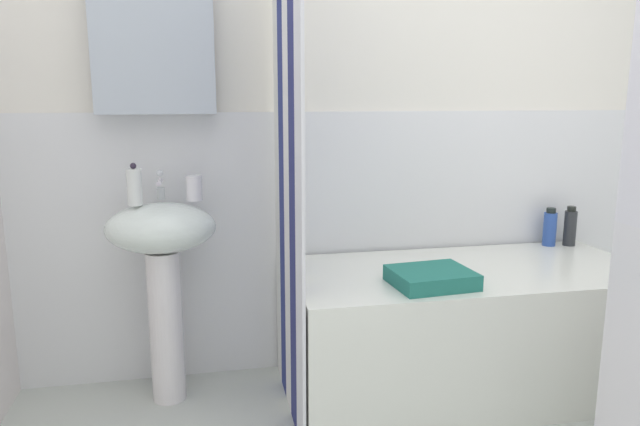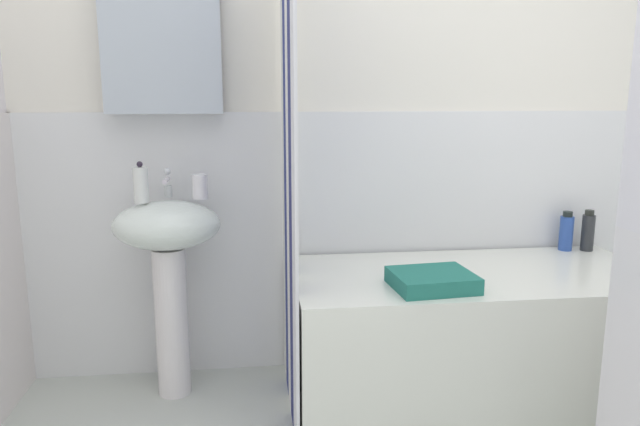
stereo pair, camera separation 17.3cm
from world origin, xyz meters
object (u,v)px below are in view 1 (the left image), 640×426
at_px(sink, 163,258).
at_px(bathtub, 466,329).
at_px(toothbrush_cup, 194,188).
at_px(towel_folded, 431,278).
at_px(soap_dispenser, 134,187).
at_px(shampoo_bottle, 550,228).
at_px(lotion_bottle, 570,227).

xyz_separation_m(sink, bathtub, (1.27, -0.16, -0.35)).
relative_size(toothbrush_cup, towel_folded, 0.34).
xyz_separation_m(sink, towel_folded, (1.03, -0.34, -0.04)).
bearing_deg(soap_dispenser, toothbrush_cup, 15.44).
height_order(soap_dispenser, shampoo_bottle, soap_dispenser).
xyz_separation_m(toothbrush_cup, lotion_bottle, (1.79, 0.07, -0.26)).
relative_size(bathtub, lotion_bottle, 7.80).
bearing_deg(towel_folded, sink, 161.56).
bearing_deg(towel_folded, lotion_bottle, 26.82).
bearing_deg(shampoo_bottle, sink, -175.91).
xyz_separation_m(soap_dispenser, bathtub, (1.36, -0.15, -0.65)).
relative_size(bathtub, towel_folded, 5.04).
bearing_deg(towel_folded, shampoo_bottle, 30.53).
xyz_separation_m(bathtub, lotion_bottle, (0.66, 0.28, 0.37)).
xyz_separation_m(toothbrush_cup, bathtub, (1.13, -0.21, -0.62)).
relative_size(sink, soap_dispenser, 5.05).
bearing_deg(soap_dispenser, lotion_bottle, 3.64).
bearing_deg(soap_dispenser, towel_folded, -16.29).
distance_m(shampoo_bottle, towel_folded, 0.93).
distance_m(sink, soap_dispenser, 0.31).
bearing_deg(shampoo_bottle, towel_folded, -149.47).
height_order(shampoo_bottle, towel_folded, shampoo_bottle).
xyz_separation_m(toothbrush_cup, towel_folded, (0.89, -0.39, -0.32)).
relative_size(lotion_bottle, shampoo_bottle, 1.04).
bearing_deg(toothbrush_cup, bathtub, -10.53).
relative_size(sink, toothbrush_cup, 8.19).
relative_size(soap_dispenser, lotion_bottle, 0.86).
distance_m(sink, towel_folded, 1.08).
xyz_separation_m(soap_dispenser, shampoo_bottle, (1.92, 0.15, -0.28)).
distance_m(bathtub, towel_folded, 0.43).
bearing_deg(lotion_bottle, shampoo_bottle, 169.59).
xyz_separation_m(sink, shampoo_bottle, (1.83, 0.13, 0.02)).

